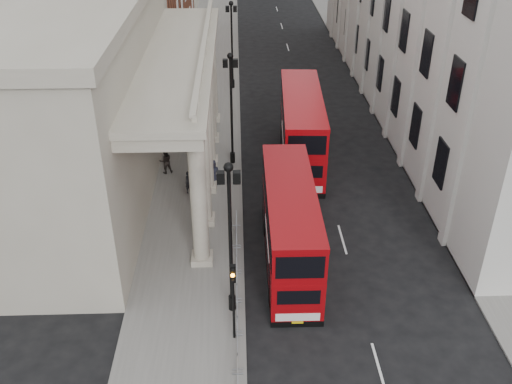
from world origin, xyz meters
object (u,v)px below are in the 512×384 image
traffic_light (233,289)px  pedestrian_b (166,161)px  pedestrian_a (189,182)px  bus_near (290,224)px  lamp_post_south (230,230)px  lamp_post_mid (231,102)px  bus_far (301,127)px  pedestrian_c (213,172)px  lamp_post_north (232,39)px

traffic_light → pedestrian_b: (-4.88, 16.57, -2.04)m
pedestrian_b → pedestrian_a: bearing=106.8°
pedestrian_a → pedestrian_b: bearing=94.4°
bus_near → pedestrian_a: size_ratio=6.85×
lamp_post_south → pedestrian_a: lamp_post_south is taller
pedestrian_a → pedestrian_b: pedestrian_b is taller
traffic_light → bus_near: bus_near is taller
lamp_post_mid → bus_far: (5.12, 0.61, -2.26)m
pedestrian_b → pedestrian_c: 3.89m
traffic_light → bus_near: bearing=63.0°
pedestrian_c → lamp_post_mid: bearing=53.7°
lamp_post_south → bus_far: lamp_post_south is taller
bus_far → pedestrian_c: 7.67m
bus_far → pedestrian_c: bearing=-146.3°
traffic_light → lamp_post_mid: bearing=90.3°
lamp_post_south → lamp_post_north: (0.00, 32.00, 0.00)m
pedestrian_b → lamp_post_north: bearing=-121.4°
pedestrian_a → pedestrian_c: pedestrian_c is taller
pedestrian_a → pedestrian_b: 3.44m
lamp_post_north → pedestrian_a: (-2.92, -20.33, -4.00)m
bus_near → bus_far: bearing=81.6°
lamp_post_north → traffic_light: (0.10, -34.02, -1.80)m
lamp_post_north → bus_near: lamp_post_north is taller
bus_far → lamp_post_mid: bearing=-170.4°
lamp_post_mid → bus_near: lamp_post_mid is taller
traffic_light → bus_far: (5.02, 18.62, -0.46)m
lamp_post_mid → bus_near: (3.20, -11.92, -2.46)m
bus_near → bus_far: size_ratio=0.92×
lamp_post_north → bus_far: bearing=-71.6°
lamp_post_south → pedestrian_b: 15.79m
lamp_post_south → pedestrian_c: 13.40m
lamp_post_south → pedestrian_b: size_ratio=4.42×
pedestrian_b → lamp_post_south: bearing=92.1°
lamp_post_north → traffic_light: 34.07m
pedestrian_a → bus_near: bearing=-79.6°
lamp_post_south → pedestrian_c: lamp_post_south is taller
traffic_light → pedestrian_b: size_ratio=2.28×
pedestrian_c → pedestrian_b: bearing=138.6°
lamp_post_south → pedestrian_c: size_ratio=4.50×
lamp_post_south → lamp_post_mid: 16.00m
traffic_light → lamp_post_north: bearing=90.2°
lamp_post_south → pedestrian_a: size_ratio=5.25×
lamp_post_north → bus_near: bearing=-83.5°
lamp_post_south → lamp_post_mid: bearing=90.0°
traffic_light → pedestrian_b: traffic_light is taller
lamp_post_south → pedestrian_b: bearing=108.2°
lamp_post_mid → bus_near: bearing=-75.0°
lamp_post_south → traffic_light: bearing=-87.2°
lamp_post_mid → lamp_post_north: size_ratio=1.00×
pedestrian_c → lamp_post_north: bearing=72.1°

